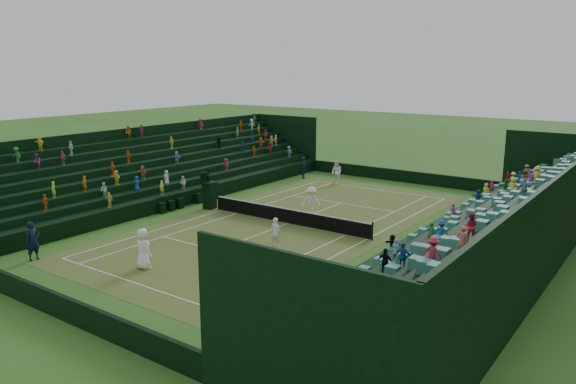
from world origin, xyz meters
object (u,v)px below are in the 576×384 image
object	(u,v)px
player_near_east	(276,232)
player_far_east	(311,201)
player_near_west	(143,249)
player_far_west	(337,172)
umpire_chair	(209,192)
tennis_net	(288,215)

from	to	relation	value
player_near_east	player_far_east	bearing A→B (deg)	-71.76
player_near_west	player_far_east	distance (m)	12.79
player_far_west	player_near_west	bearing A→B (deg)	-67.29
umpire_chair	player_near_east	distance (m)	9.38
player_near_west	player_far_west	distance (m)	22.53
umpire_chair	player_near_west	xyz separation A→B (m)	(5.49, -10.30, -0.19)
tennis_net	umpire_chair	size ratio (longest dim) A/B	4.21
player_far_east	umpire_chair	bearing A→B (deg)	162.59
umpire_chair	player_far_east	bearing A→B (deg)	20.06
tennis_net	player_far_west	distance (m)	12.55
umpire_chair	player_near_east	world-z (taller)	umpire_chair
tennis_net	player_near_east	xyz separation A→B (m)	(2.03, -3.94, 0.27)
player_near_east	player_far_east	distance (m)	6.56
tennis_net	player_near_west	world-z (taller)	player_near_west
umpire_chair	player_far_east	xyz separation A→B (m)	(6.67, 2.44, -0.22)
player_far_west	tennis_net	bearing A→B (deg)	-56.89
umpire_chair	player_far_west	xyz separation A→B (m)	(2.79, 12.07, -0.21)
player_far_east	player_far_west	bearing A→B (deg)	74.49
umpire_chair	player_far_west	world-z (taller)	umpire_chair
player_near_west	player_far_west	bearing A→B (deg)	-75.73
player_near_east	player_far_west	world-z (taller)	player_far_west
player_far_west	player_far_east	distance (m)	10.39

